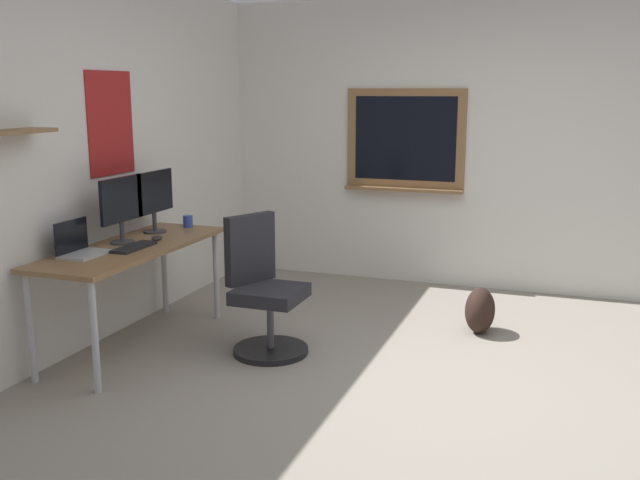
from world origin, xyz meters
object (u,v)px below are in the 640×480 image
object	(u,v)px
coffee_mug	(188,221)
backpack	(480,310)
computer_mouse	(157,238)
keyboard	(134,247)
office_chair	(264,294)
monitor_primary	(122,205)
laptop	(80,247)
desk	(132,255)
monitor_secondary	(154,197)

from	to	relation	value
coffee_mug	backpack	xyz separation A→B (m)	(0.41, -2.22, -0.61)
coffee_mug	computer_mouse	bearing A→B (deg)	-174.52
backpack	computer_mouse	bearing A→B (deg)	113.24
keyboard	office_chair	bearing A→B (deg)	-69.35
keyboard	backpack	size ratio (longest dim) A/B	1.08
coffee_mug	monitor_primary	bearing A→B (deg)	170.05
keyboard	backpack	world-z (taller)	keyboard
laptop	office_chair	bearing A→B (deg)	-60.10
office_chair	computer_mouse	distance (m)	0.89
desk	laptop	bearing A→B (deg)	158.76
monitor_primary	monitor_secondary	size ratio (longest dim) A/B	1.00
desk	backpack	bearing A→B (deg)	-63.28
office_chair	computer_mouse	world-z (taller)	office_chair
monitor_primary	coffee_mug	xyz separation A→B (m)	(0.68, -0.12, -0.22)
desk	laptop	xyz separation A→B (m)	(-0.37, 0.14, 0.13)
computer_mouse	office_chair	bearing A→B (deg)	-88.07
computer_mouse	coffee_mug	size ratio (longest dim) A/B	1.13
office_chair	backpack	size ratio (longest dim) A/B	2.77
monitor_secondary	computer_mouse	size ratio (longest dim) A/B	4.46
desk	computer_mouse	size ratio (longest dim) A/B	15.75
keyboard	monitor_secondary	bearing A→B (deg)	17.61
laptop	computer_mouse	xyz separation A→B (m)	(0.57, -0.22, -0.04)
monitor_primary	keyboard	distance (m)	0.33
office_chair	monitor_secondary	size ratio (longest dim) A/B	2.05
laptop	keyboard	world-z (taller)	laptop
coffee_mug	keyboard	bearing A→B (deg)	-176.43
desk	monitor_primary	world-z (taller)	monitor_primary
desk	monitor_secondary	size ratio (longest dim) A/B	3.53
keyboard	computer_mouse	bearing A→B (deg)	0.00
laptop	monitor_primary	xyz separation A→B (m)	(0.41, -0.05, 0.22)
keyboard	coffee_mug	size ratio (longest dim) A/B	4.02
office_chair	monitor_primary	xyz separation A→B (m)	(-0.18, 0.99, 0.60)
laptop	computer_mouse	bearing A→B (deg)	-20.97
desk	monitor_primary	size ratio (longest dim) A/B	3.53
laptop	computer_mouse	size ratio (longest dim) A/B	2.98
office_chair	monitor_secondary	distance (m)	1.17
office_chair	monitor_primary	bearing A→B (deg)	100.62
monitor_secondary	coffee_mug	world-z (taller)	monitor_secondary
desk	monitor_primary	xyz separation A→B (m)	(0.04, 0.09, 0.34)
monitor_primary	computer_mouse	bearing A→B (deg)	-47.07
office_chair	monitor_secondary	world-z (taller)	monitor_secondary
office_chair	laptop	xyz separation A→B (m)	(-0.59, 1.03, 0.38)
monitor_secondary	backpack	world-z (taller)	monitor_secondary
office_chair	backpack	distance (m)	1.65
keyboard	coffee_mug	xyz separation A→B (m)	(0.80, 0.05, 0.04)
coffee_mug	backpack	bearing A→B (deg)	-79.50
coffee_mug	desk	bearing A→B (deg)	178.09
monitor_primary	computer_mouse	xyz separation A→B (m)	(0.16, -0.17, -0.25)
computer_mouse	coffee_mug	distance (m)	0.52
monitor_secondary	computer_mouse	bearing A→B (deg)	-146.19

